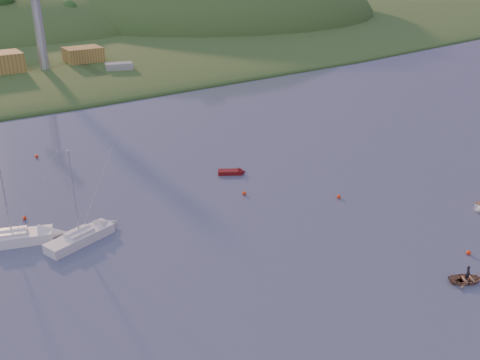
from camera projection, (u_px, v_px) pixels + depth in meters
hill_center at (1, 33)px, 203.11m from camera, size 140.00×120.00×36.00m
hill_right at (212, 21)px, 235.37m from camera, size 150.00×130.00×60.00m
wharf at (56, 73)px, 133.22m from camera, size 42.00×16.00×2.40m
shed_east at (83, 55)px, 137.57m from camera, size 9.00×7.00×4.00m
dock_crane at (38, 8)px, 122.56m from camera, size 3.20×28.00×20.30m
sailboat_near at (80, 237)px, 58.55m from camera, size 8.14×4.64×10.82m
sailboat_far at (13, 237)px, 58.37m from camera, size 8.69×4.88×11.55m
canoe at (467, 279)px, 51.71m from camera, size 4.12×3.72×0.70m
paddler at (467, 275)px, 51.54m from camera, size 0.60×0.68×1.57m
red_tender at (235, 172)px, 76.57m from camera, size 4.14×3.24×1.36m
work_vessel at (120, 73)px, 131.70m from camera, size 16.17×9.23×3.93m
buoy_0 at (469, 253)px, 56.40m from camera, size 0.50×0.50×0.50m
buoy_1 at (244, 193)px, 70.05m from camera, size 0.50×0.50×0.50m
buoy_2 at (24, 218)px, 63.68m from camera, size 0.50×0.50×0.50m
buoy_3 at (37, 156)px, 82.49m from camera, size 0.50×0.50×0.50m
buoy_4 at (339, 197)px, 69.09m from camera, size 0.50×0.50×0.50m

